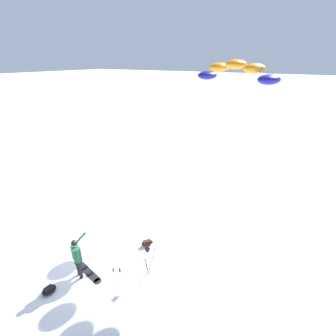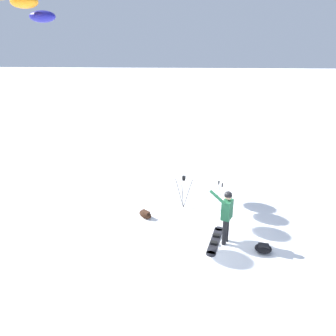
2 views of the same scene
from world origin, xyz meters
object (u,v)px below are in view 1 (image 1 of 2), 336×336
snowboard (87,271)px  gear_bag_small (49,290)px  snowboarder (77,255)px  traction_kite (235,71)px  gear_bag_large (147,243)px  camera_tripod (148,255)px  ski_poles (117,278)px

snowboard → gear_bag_small: size_ratio=3.24×
snowboard → snowboarder: bearing=170.9°
snowboarder → snowboard: 1.09m
traction_kite → gear_bag_large: size_ratio=7.53×
snowboard → gear_bag_large: bearing=-25.5°
snowboard → traction_kite: traction_kite is taller
snowboarder → camera_tripod: size_ratio=1.38×
gear_bag_small → snowboard: bearing=-16.7°
gear_bag_large → gear_bag_small: (-3.87, 1.60, -0.01)m
camera_tripod → ski_poles: 1.39m
gear_bag_small → ski_poles: 2.65m
gear_bag_large → gear_bag_small: gear_bag_large is taller
snowboarder → gear_bag_small: size_ratio=3.33×
traction_kite → ski_poles: bearing=172.8°
snowboard → gear_bag_large: (2.47, -1.18, 0.12)m
snowboarder → gear_bag_small: snowboarder is taller
snowboard → gear_bag_small: 1.47m
gear_bag_large → ski_poles: (-2.64, -0.64, 0.69)m
snowboard → camera_tripod: size_ratio=1.34×
snowboarder → traction_kite: traction_kite is taller
snowboard → gear_bag_large: size_ratio=2.84×
snowboarder → gear_bag_small: (-1.11, 0.37, -0.94)m
traction_kite → ski_poles: (-7.95, 1.01, -6.43)m
snowboarder → gear_bag_large: 3.16m
snowboard → traction_kite: size_ratio=0.38×
snowboarder → traction_kite: (8.08, -2.87, 6.18)m
snowboarder → camera_tripod: snowboarder is taller
gear_bag_large → camera_tripod: size_ratio=0.47×
snowboarder → traction_kite: 10.57m
gear_bag_large → camera_tripod: (-1.29, -0.97, 0.78)m
snowboard → gear_bag_large: gear_bag_large is taller
snowboarder → gear_bag_large: snowboarder is taller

